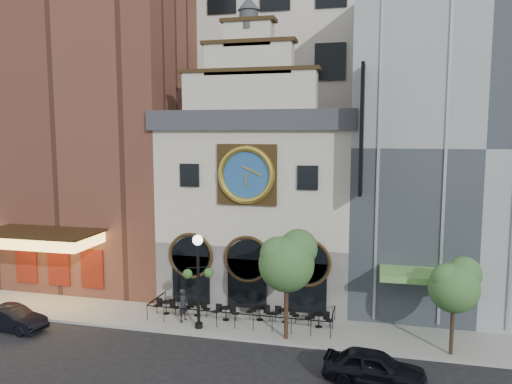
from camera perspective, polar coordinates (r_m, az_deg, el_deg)
The scene contains 19 objects.
ground at distance 27.80m, azimuth -3.15°, elevation -16.55°, with size 120.00×120.00×0.00m, color black.
sidewalk at distance 29.99m, azimuth -1.72°, elevation -14.59°, with size 44.00×5.00×0.15m, color gray.
clock_building at distance 33.36m, azimuth 0.68°, elevation -0.64°, with size 12.60×8.78×18.65m.
theater_building at distance 40.03m, azimuth -17.24°, elevation 8.79°, with size 14.00×15.60×25.00m.
retail_building at distance 34.83m, azimuth 22.94°, elevation 4.84°, with size 14.00×14.40×20.00m.
office_tower at distance 45.90m, azimuth 4.32°, elevation 18.09°, with size 20.00×16.00×40.00m, color beige.
cafe_railing at distance 29.80m, azimuth -1.72°, elevation -13.65°, with size 10.60×2.60×0.90m, color black, non-canonical shape.
bistro_0 at distance 31.26m, azimuth -10.24°, elevation -12.74°, with size 1.58×0.68×0.90m.
bistro_1 at distance 30.71m, azimuth -6.73°, elevation -13.04°, with size 1.58×0.68×0.90m.
bistro_2 at distance 29.89m, azimuth -3.45°, elevation -13.57°, with size 1.58×0.68×0.90m.
bistro_3 at distance 29.85m, azimuth 0.43°, elevation -13.59°, with size 1.58×0.68×0.90m.
bistro_4 at distance 29.57m, azimuth 3.37°, elevation -13.80°, with size 1.58×0.68×0.90m.
bistro_5 at distance 29.08m, azimuth 7.19°, elevation -14.21°, with size 1.58×0.68×0.90m.
car_right at distance 23.81m, azimuth 13.38°, elevation -18.90°, with size 1.80×4.47×1.52m, color black.
car_left at distance 31.89m, azimuth -26.15°, elevation -12.84°, with size 1.42×4.08×1.35m, color black.
pedestrian at distance 29.88m, azimuth -8.30°, elevation -12.66°, with size 0.69×0.45×1.89m, color black.
lamppost at distance 28.05m, azimuth -6.64°, elevation -8.94°, with size 1.60×1.00×5.30m.
tree_left at distance 26.29m, azimuth 3.64°, elevation -7.68°, with size 3.04×2.93×5.86m.
tree_right at distance 26.44m, azimuth 21.79°, elevation -9.70°, with size 2.53×2.44×4.88m.
Camera 1 is at (7.48, -24.40, 11.03)m, focal length 35.00 mm.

